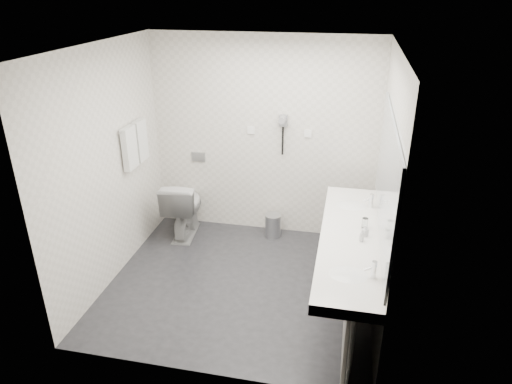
# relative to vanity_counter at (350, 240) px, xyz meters

# --- Properties ---
(floor) EXTENTS (2.80, 2.80, 0.00)m
(floor) POSITION_rel_vanity_counter_xyz_m (-1.12, 0.20, -0.80)
(floor) COLOR #26262A
(floor) RESTS_ON ground
(ceiling) EXTENTS (2.80, 2.80, 0.00)m
(ceiling) POSITION_rel_vanity_counter_xyz_m (-1.12, 0.20, 1.70)
(ceiling) COLOR white
(ceiling) RESTS_ON wall_back
(wall_back) EXTENTS (2.80, 0.00, 2.80)m
(wall_back) POSITION_rel_vanity_counter_xyz_m (-1.12, 1.50, 0.45)
(wall_back) COLOR silver
(wall_back) RESTS_ON floor
(wall_front) EXTENTS (2.80, 0.00, 2.80)m
(wall_front) POSITION_rel_vanity_counter_xyz_m (-1.12, -1.10, 0.45)
(wall_front) COLOR silver
(wall_front) RESTS_ON floor
(wall_left) EXTENTS (0.00, 2.60, 2.60)m
(wall_left) POSITION_rel_vanity_counter_xyz_m (-2.52, 0.20, 0.45)
(wall_left) COLOR silver
(wall_left) RESTS_ON floor
(wall_right) EXTENTS (0.00, 2.60, 2.60)m
(wall_right) POSITION_rel_vanity_counter_xyz_m (0.27, 0.20, 0.45)
(wall_right) COLOR silver
(wall_right) RESTS_ON floor
(vanity_counter) EXTENTS (0.55, 2.20, 0.10)m
(vanity_counter) POSITION_rel_vanity_counter_xyz_m (0.00, 0.00, 0.00)
(vanity_counter) COLOR white
(vanity_counter) RESTS_ON floor
(vanity_panel) EXTENTS (0.03, 2.15, 0.75)m
(vanity_panel) POSITION_rel_vanity_counter_xyz_m (0.02, 0.00, -0.42)
(vanity_panel) COLOR gray
(vanity_panel) RESTS_ON floor
(vanity_post_near) EXTENTS (0.06, 0.06, 0.75)m
(vanity_post_near) POSITION_rel_vanity_counter_xyz_m (0.05, -1.04, -0.42)
(vanity_post_near) COLOR silver
(vanity_post_near) RESTS_ON floor
(vanity_post_far) EXTENTS (0.06, 0.06, 0.75)m
(vanity_post_far) POSITION_rel_vanity_counter_xyz_m (0.05, 1.04, -0.42)
(vanity_post_far) COLOR silver
(vanity_post_far) RESTS_ON floor
(mirror) EXTENTS (0.02, 2.20, 1.05)m
(mirror) POSITION_rel_vanity_counter_xyz_m (0.26, 0.00, 0.65)
(mirror) COLOR #B2BCC6
(mirror) RESTS_ON wall_right
(basin_near) EXTENTS (0.40, 0.31, 0.05)m
(basin_near) POSITION_rel_vanity_counter_xyz_m (0.00, -0.65, 0.04)
(basin_near) COLOR white
(basin_near) RESTS_ON vanity_counter
(basin_far) EXTENTS (0.40, 0.31, 0.05)m
(basin_far) POSITION_rel_vanity_counter_xyz_m (0.00, 0.65, 0.04)
(basin_far) COLOR white
(basin_far) RESTS_ON vanity_counter
(faucet_near) EXTENTS (0.04, 0.04, 0.15)m
(faucet_near) POSITION_rel_vanity_counter_xyz_m (0.19, -0.65, 0.12)
(faucet_near) COLOR silver
(faucet_near) RESTS_ON vanity_counter
(faucet_far) EXTENTS (0.04, 0.04, 0.15)m
(faucet_far) POSITION_rel_vanity_counter_xyz_m (0.19, 0.65, 0.12)
(faucet_far) COLOR silver
(faucet_far) RESTS_ON vanity_counter
(soap_bottle_a) EXTENTS (0.07, 0.07, 0.11)m
(soap_bottle_a) POSITION_rel_vanity_counter_xyz_m (0.13, 0.02, 0.10)
(soap_bottle_a) COLOR white
(soap_bottle_a) RESTS_ON vanity_counter
(soap_bottle_c) EXTENTS (0.06, 0.06, 0.12)m
(soap_bottle_c) POSITION_rel_vanity_counter_xyz_m (0.10, -0.08, 0.11)
(soap_bottle_c) COLOR white
(soap_bottle_c) RESTS_ON vanity_counter
(glass_left) EXTENTS (0.07, 0.07, 0.11)m
(glass_left) POSITION_rel_vanity_counter_xyz_m (0.13, 0.17, 0.10)
(glass_left) COLOR silver
(glass_left) RESTS_ON vanity_counter
(toilet) EXTENTS (0.50, 0.80, 0.77)m
(toilet) POSITION_rel_vanity_counter_xyz_m (-2.09, 1.13, -0.42)
(toilet) COLOR white
(toilet) RESTS_ON floor
(flush_plate) EXTENTS (0.18, 0.02, 0.12)m
(flush_plate) POSITION_rel_vanity_counter_xyz_m (-1.98, 1.49, 0.15)
(flush_plate) COLOR #B2B5BA
(flush_plate) RESTS_ON wall_back
(pedal_bin) EXTENTS (0.27, 0.27, 0.29)m
(pedal_bin) POSITION_rel_vanity_counter_xyz_m (-0.95, 1.31, -0.66)
(pedal_bin) COLOR #B2B5BA
(pedal_bin) RESTS_ON floor
(bin_lid) EXTENTS (0.21, 0.21, 0.02)m
(bin_lid) POSITION_rel_vanity_counter_xyz_m (-0.95, 1.31, -0.50)
(bin_lid) COLOR #B2B5BA
(bin_lid) RESTS_ON pedal_bin
(towel_rail) EXTENTS (0.02, 0.62, 0.02)m
(towel_rail) POSITION_rel_vanity_counter_xyz_m (-2.47, 0.75, 0.75)
(towel_rail) COLOR silver
(towel_rail) RESTS_ON wall_left
(towel_near) EXTENTS (0.07, 0.24, 0.48)m
(towel_near) POSITION_rel_vanity_counter_xyz_m (-2.46, 0.61, 0.53)
(towel_near) COLOR white
(towel_near) RESTS_ON towel_rail
(towel_far) EXTENTS (0.07, 0.24, 0.48)m
(towel_far) POSITION_rel_vanity_counter_xyz_m (-2.46, 0.89, 0.53)
(towel_far) COLOR white
(towel_far) RESTS_ON towel_rail
(dryer_cradle) EXTENTS (0.10, 0.04, 0.14)m
(dryer_cradle) POSITION_rel_vanity_counter_xyz_m (-0.88, 1.47, 0.70)
(dryer_cradle) COLOR gray
(dryer_cradle) RESTS_ON wall_back
(dryer_barrel) EXTENTS (0.08, 0.14, 0.08)m
(dryer_barrel) POSITION_rel_vanity_counter_xyz_m (-0.88, 1.40, 0.73)
(dryer_barrel) COLOR gray
(dryer_barrel) RESTS_ON dryer_cradle
(dryer_cord) EXTENTS (0.02, 0.02, 0.35)m
(dryer_cord) POSITION_rel_vanity_counter_xyz_m (-0.88, 1.46, 0.45)
(dryer_cord) COLOR black
(dryer_cord) RESTS_ON dryer_cradle
(switch_plate_a) EXTENTS (0.09, 0.02, 0.09)m
(switch_plate_a) POSITION_rel_vanity_counter_xyz_m (-1.27, 1.49, 0.55)
(switch_plate_a) COLOR white
(switch_plate_a) RESTS_ON wall_back
(switch_plate_b) EXTENTS (0.09, 0.02, 0.09)m
(switch_plate_b) POSITION_rel_vanity_counter_xyz_m (-0.57, 1.49, 0.55)
(switch_plate_b) COLOR white
(switch_plate_b) RESTS_ON wall_back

